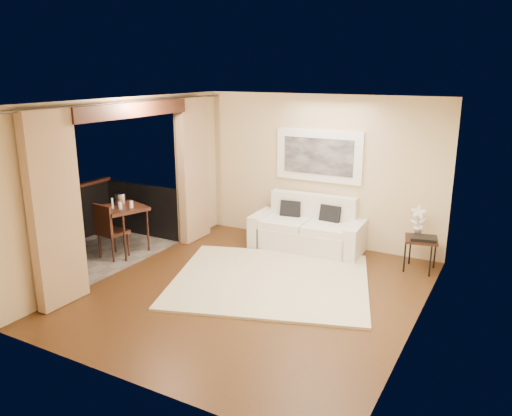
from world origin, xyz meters
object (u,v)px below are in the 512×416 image
Objects in this scene: balcony_chair_far at (108,227)px; orchid at (418,220)px; ice_bucket at (121,199)px; balcony_chair_near at (49,233)px; bistro_table at (122,211)px; sofa at (308,230)px; side_table at (421,242)px.

orchid is at bearing -149.70° from balcony_chair_far.
orchid is 5.10m from balcony_chair_far.
ice_bucket reaches higher than balcony_chair_far.
balcony_chair_far is at bearing -78.95° from ice_bucket.
balcony_chair_far is at bearing 48.80° from balcony_chair_near.
bistro_table is 4.55× the size of ice_bucket.
balcony_chair_near is at bearing 48.58° from balcony_chair_far.
ice_bucket reaches higher than bistro_table.
side_table is (1.97, -0.09, 0.14)m from sofa.
bistro_table is at bearing 59.92° from balcony_chair_near.
ice_bucket is at bearing 66.70° from balcony_chair_near.
sofa is 10.04× the size of ice_bucket.
ice_bucket is at bearing -161.72° from side_table.
bistro_table is (-4.68, -1.68, 0.28)m from side_table.
orchid is at bearing 20.34° from ice_bucket.
side_table is at bearing 31.50° from balcony_chair_near.
side_table is at bearing -151.76° from balcony_chair_far.
sofa is 4.21× the size of orchid.
balcony_chair_far is (-4.71, -2.01, 0.08)m from side_table.
bistro_table is (-2.71, -1.77, 0.43)m from sofa.
balcony_chair_near reaches higher than bistro_table.
side_table is 5.12m from balcony_chair_far.
sofa is at bearing 44.08° from balcony_chair_near.
ice_bucket is (-4.69, -1.74, 0.17)m from orchid.
balcony_chair_near is at bearing -144.42° from sofa.
sofa reaches higher than balcony_chair_near.
balcony_chair_far is (-2.74, -2.11, 0.23)m from sofa.
sofa is 2.08× the size of balcony_chair_far.
orchid is 0.49× the size of balcony_chair_far.
ice_bucket is (0.58, 1.06, 0.40)m from balcony_chair_near.
side_table is 4.98m from bistro_table.
balcony_chair_far is 0.58m from ice_bucket.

